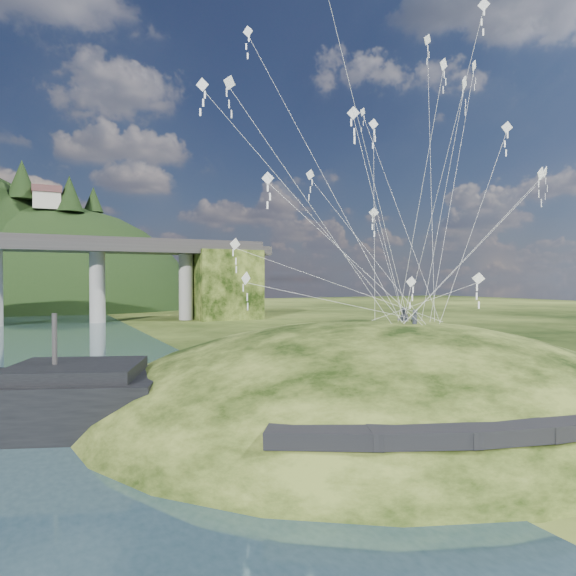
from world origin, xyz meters
name	(u,v)px	position (x,y,z in m)	size (l,w,h in m)	color
ground	(270,428)	(0.00, 0.00, 0.00)	(320.00, 320.00, 0.00)	black
grass_hill	(375,427)	(8.00, 2.00, -1.50)	(36.00, 32.00, 13.00)	black
footpath	(539,416)	(7.46, -9.74, 2.08)	(22.29, 5.84, 0.83)	black
wooden_dock	(178,393)	(-2.71, 7.96, 0.47)	(14.62, 8.21, 1.07)	#351A15
kite_flyers	(407,308)	(10.03, 1.55, 5.78)	(1.56, 2.63, 1.67)	#292D36
kite_swarm	(373,134)	(8.71, 3.29, 16.78)	(19.63, 14.73, 20.49)	white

